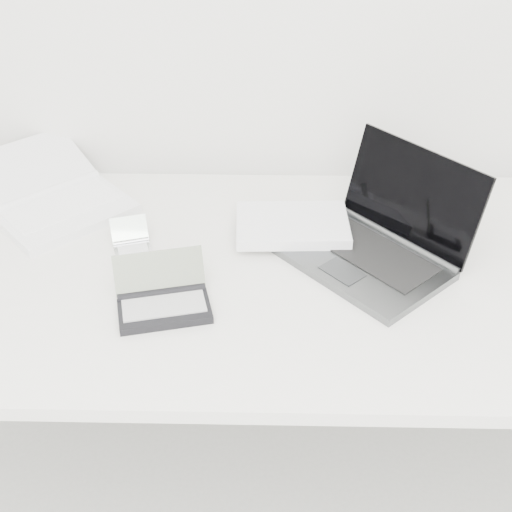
{
  "coord_description": "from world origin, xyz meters",
  "views": [
    {
      "loc": [
        -0.01,
        0.35,
        1.63
      ],
      "look_at": [
        -0.03,
        1.51,
        0.79
      ],
      "focal_mm": 50.0,
      "sensor_mm": 36.0,
      "label": 1
    }
  ],
  "objects_px": {
    "desk": "(270,286)",
    "laptop_large": "(347,236)",
    "palmtop_charcoal": "(163,300)",
    "netbook_open_white": "(55,199)"
  },
  "relations": [
    {
      "from": "palmtop_charcoal",
      "to": "laptop_large",
      "type": "bearing_deg",
      "value": 15.47
    },
    {
      "from": "netbook_open_white",
      "to": "palmtop_charcoal",
      "type": "distance_m",
      "value": 0.48
    },
    {
      "from": "laptop_large",
      "to": "netbook_open_white",
      "type": "height_order",
      "value": "laptop_large"
    },
    {
      "from": "desk",
      "to": "laptop_large",
      "type": "bearing_deg",
      "value": 23.14
    },
    {
      "from": "desk",
      "to": "palmtop_charcoal",
      "type": "height_order",
      "value": "palmtop_charcoal"
    },
    {
      "from": "netbook_open_white",
      "to": "laptop_large",
      "type": "bearing_deg",
      "value": -55.63
    },
    {
      "from": "desk",
      "to": "laptop_large",
      "type": "xyz_separation_m",
      "value": [
        0.16,
        0.07,
        0.08
      ]
    },
    {
      "from": "palmtop_charcoal",
      "to": "desk",
      "type": "bearing_deg",
      "value": 19.53
    },
    {
      "from": "laptop_large",
      "to": "netbook_open_white",
      "type": "distance_m",
      "value": 0.7
    },
    {
      "from": "desk",
      "to": "laptop_large",
      "type": "relative_size",
      "value": 3.11
    }
  ]
}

